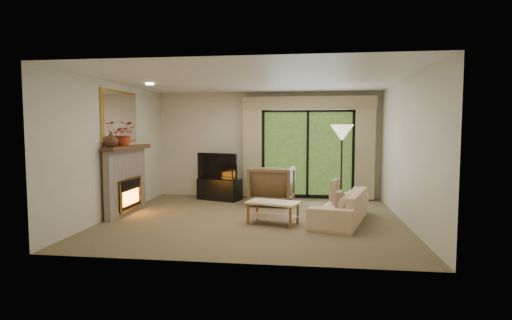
# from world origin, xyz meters

# --- Properties ---
(floor) EXTENTS (5.50, 5.50, 0.00)m
(floor) POSITION_xyz_m (0.00, 0.00, 0.00)
(floor) COLOR brown
(floor) RESTS_ON ground
(ceiling) EXTENTS (5.50, 5.50, 0.00)m
(ceiling) POSITION_xyz_m (0.00, 0.00, 2.60)
(ceiling) COLOR silver
(ceiling) RESTS_ON ground
(wall_back) EXTENTS (5.00, 0.00, 5.00)m
(wall_back) POSITION_xyz_m (0.00, 2.50, 1.30)
(wall_back) COLOR beige
(wall_back) RESTS_ON ground
(wall_front) EXTENTS (5.00, 0.00, 5.00)m
(wall_front) POSITION_xyz_m (0.00, -2.50, 1.30)
(wall_front) COLOR beige
(wall_front) RESTS_ON ground
(wall_left) EXTENTS (0.00, 5.00, 5.00)m
(wall_left) POSITION_xyz_m (-2.75, 0.00, 1.30)
(wall_left) COLOR beige
(wall_left) RESTS_ON ground
(wall_right) EXTENTS (0.00, 5.00, 5.00)m
(wall_right) POSITION_xyz_m (2.75, 0.00, 1.30)
(wall_right) COLOR beige
(wall_right) RESTS_ON ground
(fireplace) EXTENTS (0.24, 1.70, 1.37)m
(fireplace) POSITION_xyz_m (-2.63, 0.20, 0.69)
(fireplace) COLOR gray
(fireplace) RESTS_ON floor
(mirror) EXTENTS (0.07, 1.45, 1.02)m
(mirror) POSITION_xyz_m (-2.71, 0.20, 1.95)
(mirror) COLOR gold
(mirror) RESTS_ON wall_left
(sliding_door) EXTENTS (2.26, 0.10, 2.16)m
(sliding_door) POSITION_xyz_m (1.00, 2.45, 1.10)
(sliding_door) COLOR black
(sliding_door) RESTS_ON floor
(curtain_left) EXTENTS (0.45, 0.18, 2.35)m
(curtain_left) POSITION_xyz_m (-0.35, 2.34, 1.20)
(curtain_left) COLOR tan
(curtain_left) RESTS_ON floor
(curtain_right) EXTENTS (0.45, 0.18, 2.35)m
(curtain_right) POSITION_xyz_m (2.35, 2.34, 1.20)
(curtain_right) COLOR tan
(curtain_right) RESTS_ON floor
(cornice) EXTENTS (3.20, 0.24, 0.32)m
(cornice) POSITION_xyz_m (1.00, 2.36, 2.32)
(cornice) COLOR tan
(cornice) RESTS_ON wall_back
(media_console) EXTENTS (1.12, 0.77, 0.51)m
(media_console) POSITION_xyz_m (-1.10, 1.95, 0.26)
(media_console) COLOR black
(media_console) RESTS_ON floor
(tv) EXTENTS (1.07, 0.49, 0.62)m
(tv) POSITION_xyz_m (-1.10, 1.95, 0.82)
(tv) COLOR black
(tv) RESTS_ON media_console
(armchair) EXTENTS (1.02, 1.04, 0.88)m
(armchair) POSITION_xyz_m (0.21, 1.52, 0.44)
(armchair) COLOR brown
(armchair) RESTS_ON floor
(sofa) EXTENTS (1.26, 2.09, 0.57)m
(sofa) POSITION_xyz_m (1.61, 0.03, 0.29)
(sofa) COLOR #DCB68C
(sofa) RESTS_ON floor
(pillow_near) EXTENTS (0.17, 0.35, 0.33)m
(pillow_near) POSITION_xyz_m (1.54, -0.54, 0.48)
(pillow_near) COLOR brown
(pillow_near) RESTS_ON sofa
(pillow_far) EXTENTS (0.22, 0.43, 0.42)m
(pillow_far) POSITION_xyz_m (1.54, 0.59, 0.50)
(pillow_far) COLOR brown
(pillow_far) RESTS_ON sofa
(coffee_table) EXTENTS (1.01, 0.73, 0.41)m
(coffee_table) POSITION_xyz_m (0.39, -0.34, 0.20)
(coffee_table) COLOR beige
(coffee_table) RESTS_ON floor
(floor_lamp) EXTENTS (0.55, 0.55, 1.79)m
(floor_lamp) POSITION_xyz_m (1.71, 1.16, 0.90)
(floor_lamp) COLOR #FFECCB
(floor_lamp) RESTS_ON floor
(vase) EXTENTS (0.30, 0.30, 0.29)m
(vase) POSITION_xyz_m (-2.61, -0.42, 1.52)
(vase) COLOR #482B19
(vase) RESTS_ON fireplace
(branches) EXTENTS (0.48, 0.43, 0.47)m
(branches) POSITION_xyz_m (-2.61, 0.16, 1.61)
(branches) COLOR #B7371B
(branches) RESTS_ON fireplace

